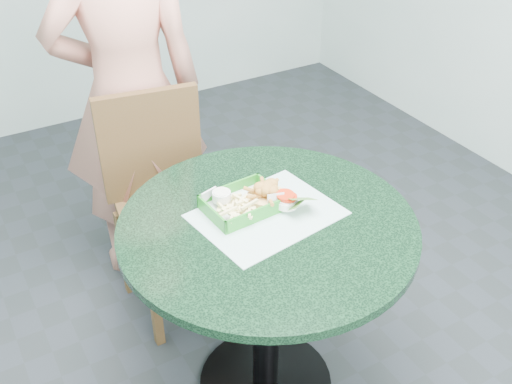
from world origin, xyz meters
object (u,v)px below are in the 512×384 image
cafe_table (267,268)px  diner_person (126,70)px  food_basket (243,210)px  sauce_ramekin (222,200)px  dining_chair (164,191)px  crab_sandwich (267,197)px

cafe_table → diner_person: bearing=96.5°
food_basket → sauce_ramekin: 0.07m
dining_chair → food_basket: bearing=-74.7°
diner_person → food_basket: 0.84m
diner_person → sauce_ramekin: size_ratio=32.19×
sauce_ramekin → crab_sandwich: bearing=-23.3°
food_basket → crab_sandwich: size_ratio=1.87×
dining_chair → food_basket: 0.60m
crab_sandwich → food_basket: bearing=168.7°
diner_person → sauce_ramekin: (0.02, -0.78, -0.15)m
diner_person → sauce_ramekin: 0.79m
dining_chair → sauce_ramekin: dining_chair is taller
dining_chair → crab_sandwich: 0.64m
diner_person → food_basket: bearing=106.6°
dining_chair → diner_person: bearing=100.7°
dining_chair → sauce_ramekin: size_ratio=15.68×
dining_chair → diner_person: (-0.01, 0.27, 0.42)m
diner_person → dining_chair: bearing=103.5°
cafe_table → food_basket: food_basket is taller
diner_person → food_basket: size_ratio=8.20×
food_basket → crab_sandwich: 0.09m
dining_chair → food_basket: (0.06, -0.55, 0.23)m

